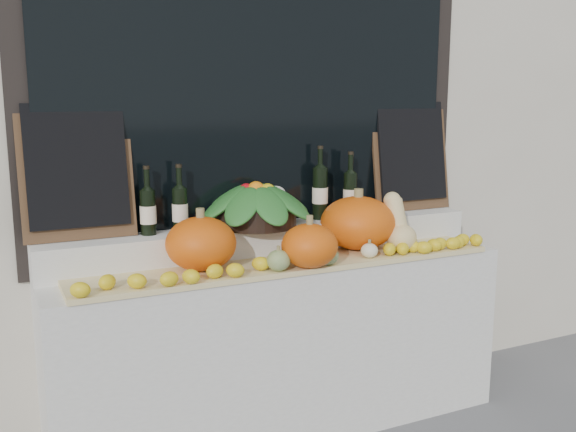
{
  "coord_description": "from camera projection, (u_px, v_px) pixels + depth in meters",
  "views": [
    {
      "loc": [
        -1.3,
        -1.28,
        1.68
      ],
      "look_at": [
        0.0,
        1.45,
        1.12
      ],
      "focal_mm": 40.0,
      "sensor_mm": 36.0,
      "label": 1
    }
  ],
  "objects": [
    {
      "name": "lemon_heap",
      "position": [
        303.0,
        261.0,
        2.96
      ],
      "size": [
        2.2,
        0.16,
        0.06
      ],
      "primitive_type": null,
      "color": "yellow",
      "rests_on": "straw_bedding"
    },
    {
      "name": "pumpkin_right",
      "position": [
        358.0,
        223.0,
        3.31
      ],
      "size": [
        0.41,
        0.41,
        0.27
      ],
      "primitive_type": "ellipsoid",
      "rotation": [
        0.0,
        0.0,
        0.04
      ],
      "color": "#E1580B",
      "rests_on": "straw_bedding"
    },
    {
      "name": "pumpkin_center",
      "position": [
        310.0,
        246.0,
        2.95
      ],
      "size": [
        0.35,
        0.35,
        0.2
      ],
      "primitive_type": "ellipsoid",
      "rotation": [
        0.0,
        0.0,
        0.4
      ],
      "color": "#E1580B",
      "rests_on": "straw_bedding"
    },
    {
      "name": "wine_bottle_near_left",
      "position": [
        180.0,
        209.0,
        3.07
      ],
      "size": [
        0.08,
        0.08,
        0.33
      ],
      "color": "black",
      "rests_on": "rear_tier"
    },
    {
      "name": "wine_bottle_tall",
      "position": [
        320.0,
        193.0,
        3.4
      ],
      "size": [
        0.08,
        0.08,
        0.39
      ],
      "color": "black",
      "rests_on": "rear_tier"
    },
    {
      "name": "pumpkin_left",
      "position": [
        201.0,
        244.0,
        2.9
      ],
      "size": [
        0.39,
        0.39,
        0.25
      ],
      "primitive_type": "ellipsoid",
      "rotation": [
        0.0,
        0.0,
        0.24
      ],
      "color": "#E1580B",
      "rests_on": "straw_bedding"
    },
    {
      "name": "chalkboard_right",
      "position": [
        411.0,
        154.0,
        3.67
      ],
      "size": [
        0.5,
        0.13,
        0.62
      ],
      "rotation": [
        -0.16,
        0.0,
        0.0
      ],
      "color": "#4C331E",
      "rests_on": "rear_tier"
    },
    {
      "name": "chalkboard_left",
      "position": [
        77.0,
        169.0,
        2.89
      ],
      "size": [
        0.5,
        0.13,
        0.62
      ],
      "rotation": [
        -0.16,
        0.0,
        0.0
      ],
      "color": "#4C331E",
      "rests_on": "rear_tier"
    },
    {
      "name": "wine_bottle_far_left",
      "position": [
        148.0,
        211.0,
        3.02
      ],
      "size": [
        0.08,
        0.08,
        0.33
      ],
      "color": "black",
      "rests_on": "rear_tier"
    },
    {
      "name": "produce_bowl",
      "position": [
        256.0,
        204.0,
        3.22
      ],
      "size": [
        0.62,
        0.62,
        0.24
      ],
      "color": "black",
      "rests_on": "rear_tier"
    },
    {
      "name": "display_sill",
      "position": [
        282.0,
        345.0,
        3.26
      ],
      "size": [
        2.3,
        0.55,
        0.88
      ],
      "primitive_type": "cube",
      "color": "silver",
      "rests_on": "ground"
    },
    {
      "name": "wine_bottle_near_right",
      "position": [
        350.0,
        194.0,
        3.46
      ],
      "size": [
        0.08,
        0.08,
        0.36
      ],
      "color": "black",
      "rests_on": "rear_tier"
    },
    {
      "name": "straw_bedding",
      "position": [
        292.0,
        264.0,
        3.07
      ],
      "size": [
        2.1,
        0.32,
        0.02
      ],
      "primitive_type": "cube",
      "color": "tan",
      "rests_on": "display_sill"
    },
    {
      "name": "wine_bottle_far_right",
      "position": [
        350.0,
        194.0,
        3.48
      ],
      "size": [
        0.08,
        0.08,
        0.35
      ],
      "color": "black",
      "rests_on": "rear_tier"
    },
    {
      "name": "rear_tier",
      "position": [
        269.0,
        239.0,
        3.3
      ],
      "size": [
        2.3,
        0.25,
        0.16
      ],
      "primitive_type": "cube",
      "color": "silver",
      "rests_on": "display_sill"
    },
    {
      "name": "decorative_gourds",
      "position": [
        312.0,
        254.0,
        2.98
      ],
      "size": [
        0.6,
        0.14,
        0.17
      ],
      "color": "#30601C",
      "rests_on": "straw_bedding"
    },
    {
      "name": "butternut_squash",
      "position": [
        399.0,
        227.0,
        3.28
      ],
      "size": [
        0.16,
        0.21,
        0.3
      ],
      "color": "#E5C786",
      "rests_on": "straw_bedding"
    }
  ]
}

